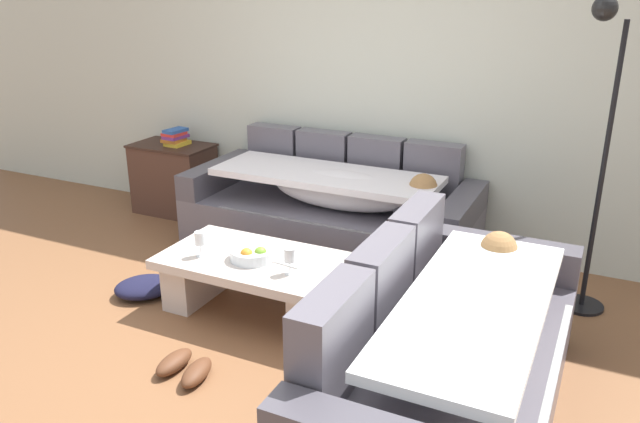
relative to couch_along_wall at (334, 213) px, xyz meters
The scene contains 14 objects.
ground_plane 1.66m from the couch_along_wall, 87.60° to the right, with size 14.00×14.00×0.00m, color brown.
back_wall 1.15m from the couch_along_wall, 82.65° to the left, with size 9.00×0.10×2.70m, color beige.
couch_along_wall is the anchor object (origin of this frame).
couch_near_window 2.06m from the couch_along_wall, 49.77° to the right, with size 0.92×2.03×0.88m.
coffee_table 1.07m from the couch_along_wall, 93.26° to the right, with size 1.20×0.68×0.38m.
fruit_bowl 1.10m from the couch_along_wall, 93.16° to the right, with size 0.28×0.28×0.10m.
wine_glass_near_left 1.26m from the couch_along_wall, 107.85° to the right, with size 0.07×0.07×0.17m.
wine_glass_near_right 1.21m from the couch_along_wall, 78.15° to the right, with size 0.07×0.07×0.17m.
open_magazine 0.99m from the couch_along_wall, 82.21° to the right, with size 0.28×0.21×0.01m, color white.
side_cabinet 1.73m from the couch_along_wall, behind, with size 0.72×0.44×0.64m.
book_stack_on_cabinet 1.72m from the couch_along_wall, behind, with size 0.19×0.23×0.15m.
floor_lamp 1.95m from the couch_along_wall, ahead, with size 0.33×0.31×1.95m.
pair_of_shoes 1.86m from the couch_along_wall, 91.53° to the right, with size 0.31×0.30×0.09m.
crumpled_garment 1.51m from the couch_along_wall, 125.77° to the right, with size 0.40×0.32×0.12m, color #191933.
Camera 1 is at (1.81, -2.52, 2.02)m, focal length 35.26 mm.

